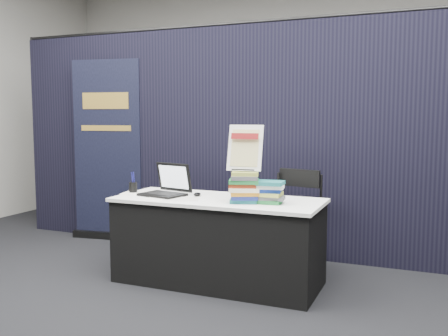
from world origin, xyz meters
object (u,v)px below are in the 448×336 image
display_table (218,241)px  info_sign (245,148)px  book_stack_tall (244,187)px  pullup_banner (107,161)px  stacking_chair (294,217)px  book_stack_short (269,192)px  laptop (165,188)px

display_table → info_sign: size_ratio=4.59×
book_stack_tall → info_sign: (0.00, 0.03, 0.32)m
pullup_banner → stacking_chair: bearing=-18.9°
pullup_banner → book_stack_tall: bearing=-35.2°
book_stack_short → info_sign: info_sign is taller
book_stack_tall → pullup_banner: (-2.11, 1.07, 0.06)m
display_table → laptop: bearing=-177.9°
book_stack_tall → stacking_chair: book_stack_tall is taller
display_table → book_stack_short: 0.68m
display_table → stacking_chair: 0.76m
book_stack_short → pullup_banner: bearing=156.2°
info_sign → book_stack_short: bearing=0.1°
display_table → laptop: (-0.51, -0.02, 0.44)m
book_stack_tall → book_stack_short: (0.20, 0.05, -0.04)m
display_table → stacking_chair: bearing=42.3°
display_table → book_stack_short: size_ratio=7.63×
book_stack_tall → info_sign: info_sign is taller
info_sign → pullup_banner: pullup_banner is taller
laptop → info_sign: size_ratio=1.09×
book_stack_short → pullup_banner: size_ratio=0.11×
info_sign → stacking_chair: info_sign is taller
book_stack_tall → stacking_chair: bearing=66.8°
pullup_banner → stacking_chair: pullup_banner is taller
book_stack_tall → pullup_banner: bearing=153.1°
display_table → book_stack_tall: size_ratio=6.37×
display_table → book_stack_short: (0.49, -0.08, 0.47)m
display_table → laptop: 0.67m
display_table → stacking_chair: size_ratio=1.88×
info_sign → stacking_chair: size_ratio=0.41×
display_table → pullup_banner: bearing=152.6°
book_stack_short → pullup_banner: 2.53m
laptop → pullup_banner: (-1.32, 0.97, 0.12)m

